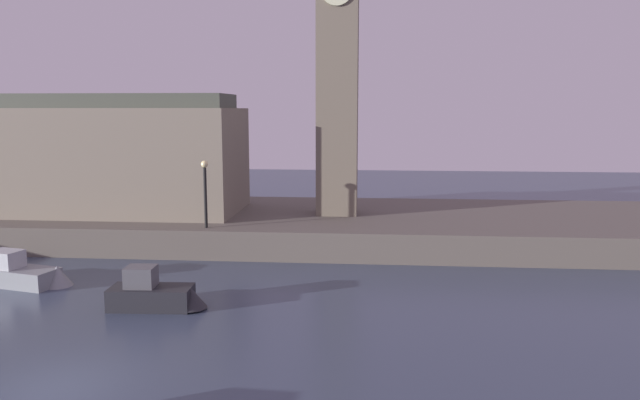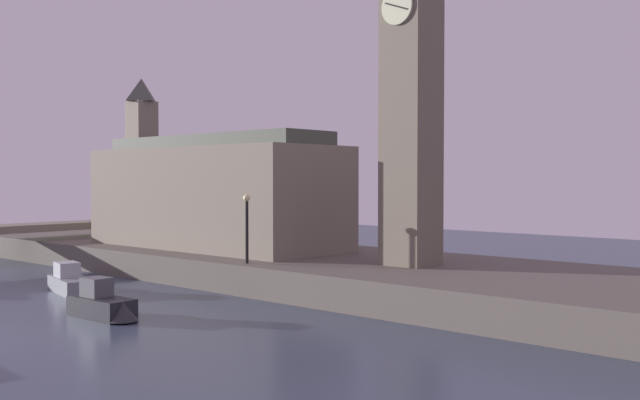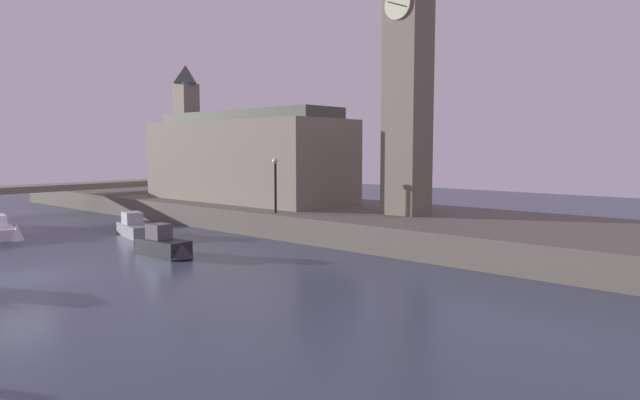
% 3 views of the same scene
% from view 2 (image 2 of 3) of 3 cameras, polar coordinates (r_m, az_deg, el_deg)
% --- Properties ---
extents(far_embankment, '(70.00, 12.00, 1.50)m').
position_cam_2_polar(far_embankment, '(39.57, -0.43, -5.45)').
color(far_embankment, '#5B544C').
rests_on(far_embankment, ground).
extents(clock_tower, '(2.49, 2.53, 16.80)m').
position_cam_2_polar(clock_tower, '(35.33, 7.24, 9.01)').
color(clock_tower, '#6B6051').
rests_on(clock_tower, far_embankment).
extents(parliament_hall, '(17.09, 6.83, 11.00)m').
position_cam_2_polar(parliament_hall, '(44.74, -8.53, 0.60)').
color(parliament_hall, slate).
rests_on(parliament_hall, far_embankment).
extents(streetlamp, '(0.36, 0.36, 3.41)m').
position_cam_2_polar(streetlamp, '(35.59, -5.82, -1.55)').
color(streetlamp, black).
rests_on(streetlamp, far_embankment).
extents(boat_barge_dark, '(3.72, 1.48, 1.61)m').
position_cam_2_polar(boat_barge_dark, '(30.77, -16.65, -7.98)').
color(boat_barge_dark, '#232328').
rests_on(boat_barge_dark, ground).
extents(boat_cruiser_grey, '(4.56, 2.26, 1.53)m').
position_cam_2_polar(boat_cruiser_grey, '(37.79, -18.79, -6.27)').
color(boat_cruiser_grey, gray).
rests_on(boat_cruiser_grey, ground).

